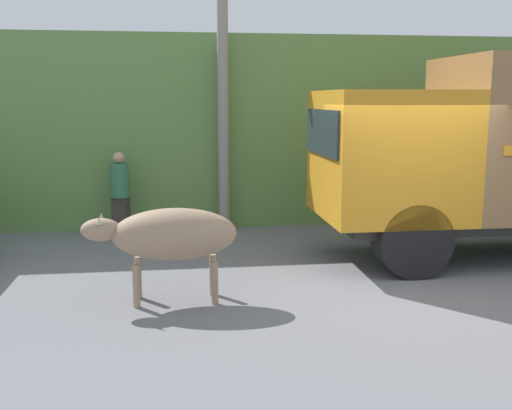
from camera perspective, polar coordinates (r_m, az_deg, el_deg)
ground_plane at (r=8.81m, az=15.22°, el=-7.32°), size 60.00×60.00×0.00m
hillside_embankment at (r=15.06m, az=5.30°, el=7.51°), size 32.00×5.49×3.85m
building_backdrop at (r=13.77m, az=-22.07°, el=5.17°), size 4.50×2.70×3.13m
brown_cow at (r=7.68m, az=-8.13°, el=-2.84°), size 1.95×0.67×1.22m
pedestrian_on_hill at (r=11.63m, az=-12.82°, el=1.37°), size 0.47×0.47×1.60m
utility_pole at (r=11.68m, az=-3.17°, el=11.30°), size 0.90×0.21×5.43m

